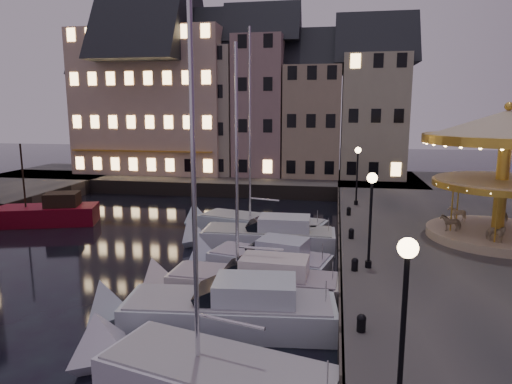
% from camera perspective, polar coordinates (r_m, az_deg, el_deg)
% --- Properties ---
extents(ground, '(160.00, 160.00, 0.00)m').
position_cam_1_polar(ground, '(20.99, -6.64, -12.45)').
color(ground, black).
rests_on(ground, ground).
extents(quay_east, '(16.00, 56.00, 1.30)m').
position_cam_1_polar(quay_east, '(26.95, 27.75, -6.95)').
color(quay_east, '#474442').
rests_on(quay_east, ground).
extents(quay_north, '(44.00, 12.00, 1.30)m').
position_cam_1_polar(quay_north, '(49.06, -6.33, 1.50)').
color(quay_north, '#474442').
rests_on(quay_north, ground).
extents(quaywall_e, '(0.15, 44.00, 1.30)m').
position_cam_1_polar(quaywall_e, '(25.63, 10.36, -6.76)').
color(quaywall_e, '#47423A').
rests_on(quaywall_e, ground).
extents(quaywall_n, '(48.00, 0.15, 1.30)m').
position_cam_1_polar(quaywall_n, '(42.82, -5.99, 0.23)').
color(quaywall_n, '#47423A').
rests_on(quaywall_n, ground).
extents(streetlamp_a, '(0.44, 0.44, 4.17)m').
position_cam_1_polar(streetlamp_a, '(10.47, 18.07, -13.13)').
color(streetlamp_a, black).
rests_on(streetlamp_a, quay_east).
extents(streetlamp_b, '(0.44, 0.44, 4.17)m').
position_cam_1_polar(streetlamp_b, '(20.00, 14.17, -1.78)').
color(streetlamp_b, black).
rests_on(streetlamp_b, quay_east).
extents(streetlamp_c, '(0.44, 0.44, 4.17)m').
position_cam_1_polar(streetlamp_c, '(33.31, 12.56, 3.02)').
color(streetlamp_c, black).
rests_on(streetlamp_c, quay_east).
extents(bollard_a, '(0.30, 0.30, 0.57)m').
position_cam_1_polar(bollard_a, '(15.03, 13.03, -15.57)').
color(bollard_a, black).
rests_on(bollard_a, quay_east).
extents(bollard_b, '(0.30, 0.30, 0.57)m').
position_cam_1_polar(bollard_b, '(20.12, 12.24, -8.76)').
color(bollard_b, black).
rests_on(bollard_b, quay_east).
extents(bollard_c, '(0.30, 0.30, 0.57)m').
position_cam_1_polar(bollard_c, '(24.90, 11.82, -5.03)').
color(bollard_c, black).
rests_on(bollard_c, quay_east).
extents(bollard_d, '(0.30, 0.30, 0.57)m').
position_cam_1_polar(bollard_d, '(30.24, 11.52, -2.31)').
color(bollard_d, black).
rests_on(bollard_d, quay_east).
extents(townhouse_na, '(5.50, 8.00, 12.80)m').
position_cam_1_polar(townhouse_na, '(54.66, -17.69, 9.48)').
color(townhouse_na, gray).
rests_on(townhouse_na, quay_north).
extents(townhouse_nb, '(6.16, 8.00, 13.80)m').
position_cam_1_polar(townhouse_nb, '(52.38, -12.34, 10.26)').
color(townhouse_nb, gray).
rests_on(townhouse_nb, quay_north).
extents(townhouse_nc, '(6.82, 8.00, 14.80)m').
position_cam_1_polar(townhouse_nc, '(50.42, -5.86, 11.02)').
color(townhouse_nc, '#A7A089').
rests_on(townhouse_nc, quay_north).
extents(townhouse_nd, '(5.50, 8.00, 15.80)m').
position_cam_1_polar(townhouse_nd, '(49.18, 0.72, 11.68)').
color(townhouse_nd, gray).
rests_on(townhouse_nd, quay_north).
extents(townhouse_ne, '(6.16, 8.00, 12.80)m').
position_cam_1_polar(townhouse_ne, '(48.59, 7.17, 9.84)').
color(townhouse_ne, tan).
rests_on(townhouse_ne, quay_north).
extents(townhouse_nf, '(6.82, 8.00, 13.80)m').
position_cam_1_polar(townhouse_nf, '(48.66, 14.43, 10.19)').
color(townhouse_nf, '#A9A687').
rests_on(townhouse_nf, quay_north).
extents(hotel_corner, '(17.60, 9.00, 16.80)m').
position_cam_1_polar(hotel_corner, '(52.38, -12.35, 11.91)').
color(hotel_corner, '#CDB199').
rests_on(hotel_corner, quay_north).
extents(motorboat_a, '(8.03, 4.44, 13.34)m').
position_cam_1_polar(motorboat_a, '(14.17, -6.80, -21.99)').
color(motorboat_a, silver).
rests_on(motorboat_a, ground).
extents(motorboat_b, '(8.97, 3.39, 2.15)m').
position_cam_1_polar(motorboat_b, '(17.68, -4.58, -14.64)').
color(motorboat_b, silver).
rests_on(motorboat_b, ground).
extents(motorboat_c, '(8.47, 2.54, 11.23)m').
position_cam_1_polar(motorboat_c, '(20.09, -1.39, -11.36)').
color(motorboat_c, silver).
rests_on(motorboat_c, ground).
extents(motorboat_d, '(7.03, 3.73, 2.15)m').
position_cam_1_polar(motorboat_d, '(22.85, 0.70, -8.75)').
color(motorboat_d, silver).
rests_on(motorboat_d, ground).
extents(motorboat_e, '(8.80, 2.79, 2.15)m').
position_cam_1_polar(motorboat_e, '(27.08, 0.75, -5.67)').
color(motorboat_e, silver).
rests_on(motorboat_e, ground).
extents(motorboat_f, '(9.47, 4.68, 12.60)m').
position_cam_1_polar(motorboat_f, '(30.24, -0.30, -4.19)').
color(motorboat_f, silver).
rests_on(motorboat_f, ground).
extents(red_fishing_boat, '(7.99, 4.80, 5.97)m').
position_cam_1_polar(red_fishing_boat, '(35.88, -24.97, -2.57)').
color(red_fishing_boat, '#660415').
rests_on(red_fishing_boat, ground).
extents(carousel, '(8.19, 8.19, 7.17)m').
position_cam_1_polar(carousel, '(26.83, 28.69, 4.61)').
color(carousel, tan).
rests_on(carousel, quay_east).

